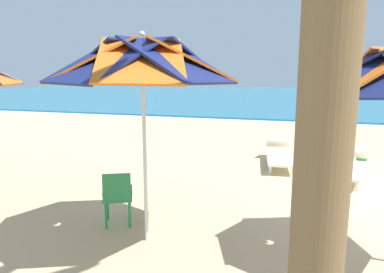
{
  "coord_description": "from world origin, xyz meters",
  "views": [
    {
      "loc": [
        -2.16,
        -7.28,
        2.37
      ],
      "look_at": [
        -4.32,
        -0.08,
        1.0
      ],
      "focal_mm": 33.59,
      "sensor_mm": 36.0,
      "label": 1
    }
  ],
  "objects_px": {
    "sun_lounger_2": "(280,154)",
    "sun_lounger_1": "(349,166)",
    "beach_ball": "(362,158)",
    "beach_umbrella_1": "(143,63)",
    "plastic_chair_1": "(118,195)"
  },
  "relations": [
    {
      "from": "plastic_chair_1",
      "to": "sun_lounger_1",
      "type": "relative_size",
      "value": 0.39
    },
    {
      "from": "sun_lounger_2",
      "to": "beach_ball",
      "type": "bearing_deg",
      "value": 21.4
    },
    {
      "from": "plastic_chair_1",
      "to": "sun_lounger_1",
      "type": "xyz_separation_m",
      "value": [
        3.75,
        3.73,
        -0.22
      ]
    },
    {
      "from": "beach_umbrella_1",
      "to": "plastic_chair_1",
      "type": "distance_m",
      "value": 2.1
    },
    {
      "from": "beach_umbrella_1",
      "to": "beach_ball",
      "type": "relative_size",
      "value": 9.94
    },
    {
      "from": "sun_lounger_1",
      "to": "sun_lounger_2",
      "type": "distance_m",
      "value": 1.72
    },
    {
      "from": "plastic_chair_1",
      "to": "sun_lounger_1",
      "type": "bearing_deg",
      "value": 44.83
    },
    {
      "from": "beach_umbrella_1",
      "to": "sun_lounger_1",
      "type": "relative_size",
      "value": 1.29
    },
    {
      "from": "sun_lounger_2",
      "to": "sun_lounger_1",
      "type": "bearing_deg",
      "value": -25.07
    },
    {
      "from": "beach_umbrella_1",
      "to": "plastic_chair_1",
      "type": "bearing_deg",
      "value": 151.55
    },
    {
      "from": "beach_umbrella_1",
      "to": "beach_ball",
      "type": "height_order",
      "value": "beach_umbrella_1"
    },
    {
      "from": "sun_lounger_1",
      "to": "beach_umbrella_1",
      "type": "bearing_deg",
      "value": -127.51
    },
    {
      "from": "beach_ball",
      "to": "sun_lounger_1",
      "type": "bearing_deg",
      "value": -107.8
    },
    {
      "from": "sun_lounger_1",
      "to": "beach_ball",
      "type": "distance_m",
      "value": 1.61
    },
    {
      "from": "plastic_chair_1",
      "to": "sun_lounger_1",
      "type": "distance_m",
      "value": 5.29
    }
  ]
}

